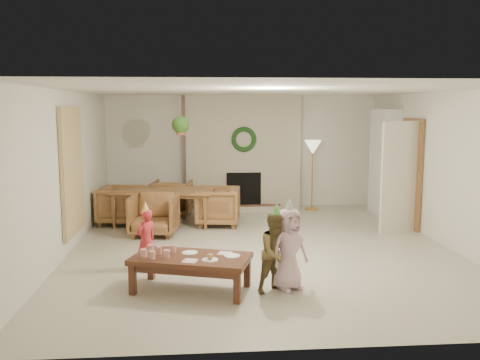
{
  "coord_description": "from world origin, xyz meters",
  "views": [
    {
      "loc": [
        -0.98,
        -7.97,
        2.25
      ],
      "look_at": [
        -0.3,
        0.4,
        1.05
      ],
      "focal_mm": 38.51,
      "sensor_mm": 36.0,
      "label": 1
    }
  ],
  "objects": [
    {
      "name": "floor",
      "position": [
        0.0,
        0.0,
        0.0
      ],
      "size": [
        7.0,
        7.0,
        0.0
      ],
      "primitive_type": "plane",
      "color": "#B7B29E",
      "rests_on": "ground"
    },
    {
      "name": "ceiling",
      "position": [
        0.0,
        0.0,
        2.5
      ],
      "size": [
        7.0,
        7.0,
        0.0
      ],
      "primitive_type": "plane",
      "rotation": [
        3.14,
        0.0,
        0.0
      ],
      "color": "white",
      "rests_on": "wall_back"
    },
    {
      "name": "wall_back",
      "position": [
        0.0,
        3.5,
        1.25
      ],
      "size": [
        7.0,
        0.0,
        7.0
      ],
      "primitive_type": "plane",
      "rotation": [
        1.57,
        0.0,
        0.0
      ],
      "color": "silver",
      "rests_on": "floor"
    },
    {
      "name": "wall_front",
      "position": [
        0.0,
        -3.5,
        1.25
      ],
      "size": [
        7.0,
        0.0,
        7.0
      ],
      "primitive_type": "plane",
      "rotation": [
        -1.57,
        0.0,
        0.0
      ],
      "color": "silver",
      "rests_on": "floor"
    },
    {
      "name": "wall_left",
      "position": [
        -3.0,
        0.0,
        1.25
      ],
      "size": [
        0.0,
        7.0,
        7.0
      ],
      "primitive_type": "plane",
      "rotation": [
        1.57,
        0.0,
        1.57
      ],
      "color": "silver",
      "rests_on": "floor"
    },
    {
      "name": "wall_right",
      "position": [
        3.0,
        0.0,
        1.25
      ],
      "size": [
        0.0,
        7.0,
        7.0
      ],
      "primitive_type": "plane",
      "rotation": [
        1.57,
        0.0,
        -1.57
      ],
      "color": "silver",
      "rests_on": "floor"
    },
    {
      "name": "fireplace_mass",
      "position": [
        0.0,
        3.3,
        1.25
      ],
      "size": [
        2.5,
        0.4,
        2.5
      ],
      "primitive_type": "cube",
      "color": "#54161A",
      "rests_on": "floor"
    },
    {
      "name": "fireplace_hearth",
      "position": [
        0.0,
        2.95,
        0.06
      ],
      "size": [
        1.6,
        0.3,
        0.12
      ],
      "primitive_type": "cube",
      "color": "maroon",
      "rests_on": "floor"
    },
    {
      "name": "fireplace_firebox",
      "position": [
        0.0,
        3.12,
        0.45
      ],
      "size": [
        0.75,
        0.12,
        0.75
      ],
      "primitive_type": "cube",
      "color": "black",
      "rests_on": "floor"
    },
    {
      "name": "fireplace_wreath",
      "position": [
        0.0,
        3.07,
        1.55
      ],
      "size": [
        0.54,
        0.1,
        0.54
      ],
      "primitive_type": "torus",
      "rotation": [
        1.57,
        0.0,
        0.0
      ],
      "color": "#153816",
      "rests_on": "fireplace_mass"
    },
    {
      "name": "floor_lamp_base",
      "position": [
        1.5,
        3.0,
        0.02
      ],
      "size": [
        0.28,
        0.28,
        0.03
      ],
      "primitive_type": "cylinder",
      "color": "gold",
      "rests_on": "floor"
    },
    {
      "name": "floor_lamp_post",
      "position": [
        1.5,
        3.0,
        0.71
      ],
      "size": [
        0.03,
        0.03,
        1.37
      ],
      "primitive_type": "cylinder",
      "color": "gold",
      "rests_on": "floor"
    },
    {
      "name": "floor_lamp_shade",
      "position": [
        1.5,
        3.0,
        1.37
      ],
      "size": [
        0.37,
        0.37,
        0.31
      ],
      "primitive_type": "cone",
      "rotation": [
        3.14,
        0.0,
        0.0
      ],
      "color": "beige",
      "rests_on": "floor_lamp_post"
    },
    {
      "name": "bookshelf_carcass",
      "position": [
        2.84,
        2.3,
        1.1
      ],
      "size": [
        0.3,
        1.0,
        2.2
      ],
      "primitive_type": "cube",
      "color": "white",
      "rests_on": "floor"
    },
    {
      "name": "bookshelf_shelf_a",
      "position": [
        2.82,
        2.3,
        0.45
      ],
      "size": [
        0.3,
        0.92,
        0.03
      ],
      "primitive_type": "cube",
      "color": "white",
      "rests_on": "bookshelf_carcass"
    },
    {
      "name": "bookshelf_shelf_b",
      "position": [
        2.82,
        2.3,
        0.85
      ],
      "size": [
        0.3,
        0.92,
        0.03
      ],
      "primitive_type": "cube",
      "color": "white",
      "rests_on": "bookshelf_carcass"
    },
    {
      "name": "bookshelf_shelf_c",
      "position": [
        2.82,
        2.3,
        1.25
      ],
      "size": [
        0.3,
        0.92,
        0.03
      ],
      "primitive_type": "cube",
      "color": "white",
      "rests_on": "bookshelf_carcass"
    },
    {
      "name": "bookshelf_shelf_d",
      "position": [
        2.82,
        2.3,
        1.65
      ],
      "size": [
        0.3,
        0.92,
        0.03
      ],
      "primitive_type": "cube",
      "color": "white",
      "rests_on": "bookshelf_carcass"
    },
    {
      "name": "books_row_lower",
      "position": [
        2.8,
        2.15,
        0.59
      ],
      "size": [
        0.2,
        0.4,
        0.24
      ],
      "primitive_type": "cube",
      "color": "maroon",
      "rests_on": "bookshelf_shelf_a"
    },
    {
      "name": "books_row_mid",
      "position": [
        2.8,
        2.35,
        0.99
      ],
      "size": [
        0.2,
        0.44,
        0.24
      ],
      "primitive_type": "cube",
      "color": "navy",
      "rests_on": "bookshelf_shelf_b"
    },
    {
      "name": "books_row_upper",
      "position": [
        2.8,
        2.2,
        1.38
      ],
      "size": [
        0.2,
        0.36,
        0.22
      ],
      "primitive_type": "cube",
      "color": "#B77627",
      "rests_on": "bookshelf_shelf_c"
    },
    {
      "name": "door_frame",
      "position": [
        2.96,
        1.2,
        1.02
      ],
      "size": [
        0.05,
        0.86,
        2.04
      ],
      "primitive_type": "cube",
      "color": "brown",
      "rests_on": "floor"
    },
    {
      "name": "door_leaf",
      "position": [
        2.58,
        0.82,
        1.0
      ],
      "size": [
        0.77,
        0.32,
        2.0
      ],
      "primitive_type": "cube",
      "rotation": [
        0.0,
        0.0,
        -1.22
      ],
      "color": "beige",
      "rests_on": "floor"
    },
    {
      "name": "curtain_panel",
      "position": [
        -2.96,
        0.2,
        1.25
      ],
      "size": [
        0.06,
        1.2,
        2.0
      ],
      "primitive_type": "cube",
      "color": "beige",
      "rests_on": "wall_left"
    },
    {
      "name": "dining_table",
      "position": [
        -1.66,
        1.81,
        0.33
      ],
      "size": [
        2.02,
        1.31,
        0.67
      ],
      "primitive_type": "imported",
      "rotation": [
        0.0,
        0.0,
        -0.14
      ],
      "color": "brown",
      "rests_on": "floor"
    },
    {
      "name": "dining_chair_near",
      "position": [
        -1.77,
        0.99,
        0.37
      ],
      "size": [
        0.89,
        0.91,
        0.74
      ],
      "primitive_type": "imported",
      "rotation": [
        0.0,
        0.0,
        -0.14
      ],
      "color": "brown",
      "rests_on": "floor"
    },
    {
      "name": "dining_chair_far",
      "position": [
        -1.54,
        2.63,
        0.37
      ],
      "size": [
        0.89,
        0.91,
        0.74
      ],
      "primitive_type": "imported",
      "rotation": [
        0.0,
        0.0,
        3.0
      ],
      "color": "brown",
      "rests_on": "floor"
    },
    {
      "name": "dining_chair_left",
      "position": [
        -2.48,
        1.93,
        0.37
      ],
      "size": [
        0.91,
        0.89,
        0.74
      ],
      "primitive_type": "imported",
      "rotation": [
        0.0,
        0.0,
        1.43
      ],
      "color": "brown",
      "rests_on": "floor"
    },
    {
      "name": "dining_chair_right",
      "position": [
        -0.63,
        1.66,
        0.37
      ],
      "size": [
        0.91,
        0.89,
        0.74
      ],
      "primitive_type": "imported",
      "rotation": [
        0.0,
        0.0,
        -1.71
      ],
      "color": "brown",
      "rests_on": "floor"
    },
    {
      "name": "hanging_plant_cord",
      "position": [
        -1.3,
        1.5,
        2.15
      ],
      "size": [
        0.01,
        0.01,
        0.7
      ],
      "primitive_type": "cylinder",
      "color": "tan",
      "rests_on": "ceiling"
    },
    {
      "name": "hanging_plant_pot",
      "position": [
        -1.3,
        1.5,
        1.8
      ],
      "size": [
        0.16,
        0.16,
        0.12
      ],
      "primitive_type": "cylinder",
      "color": "#A04933",
      "rests_on": "hanging_plant_cord"
    },
    {
      "name": "hanging_plant_foliage",
      "position": [
        -1.3,
        1.5,
        1.92
      ],
      "size": [
        0.32,
        0.32,
        0.32
      ],
      "primitive_type": "sphere",
      "color": "#274E1A",
      "rests_on": "hanging_plant_pot"
    },
    {
      "name": "coffee_table_top",
      "position": [
        -1.08,
        -1.85,
        0.41
      ],
      "size": [
        1.57,
        1.1,
        0.07
      ],
      "primitive_type": "cube",
      "rotation": [
        0.0,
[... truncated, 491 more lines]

